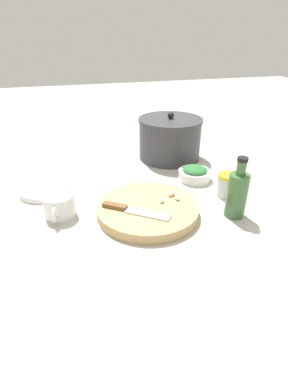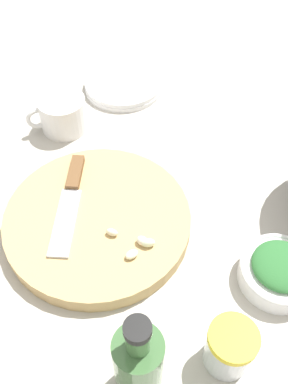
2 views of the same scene
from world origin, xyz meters
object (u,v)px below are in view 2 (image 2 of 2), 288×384
object	(u,v)px
garlic_cloves	(136,243)
plate_stack	(124,84)
cutting_board	(98,221)
herb_bowl	(279,271)
spice_jar	(230,348)
chef_knife	(70,197)
oil_bottle	(139,365)
coffee_mug	(62,114)

from	to	relation	value
garlic_cloves	plate_stack	xyz separation A→B (m)	(-0.39, 0.22, -0.03)
cutting_board	plate_stack	world-z (taller)	cutting_board
cutting_board	herb_bowl	size ratio (longest dim) A/B	2.53
spice_jar	chef_knife	bearing A→B (deg)	-170.61
spice_jar	plate_stack	size ratio (longest dim) A/B	0.45
cutting_board	oil_bottle	xyz separation A→B (m)	(0.26, -0.08, 0.06)
chef_knife	plate_stack	bearing A→B (deg)	-99.32
spice_jar	herb_bowl	bearing A→B (deg)	109.21
herb_bowl	oil_bottle	bearing A→B (deg)	-87.26
chef_knife	oil_bottle	world-z (taller)	oil_bottle
spice_jar	plate_stack	bearing A→B (deg)	161.38
coffee_mug	plate_stack	size ratio (longest dim) A/B	0.68
cutting_board	chef_knife	distance (m)	0.06
chef_knife	garlic_cloves	size ratio (longest dim) A/B	2.62
garlic_cloves	herb_bowl	world-z (taller)	herb_bowl
cutting_board	coffee_mug	distance (m)	0.27
plate_stack	cutting_board	bearing A→B (deg)	-37.95
garlic_cloves	spice_jar	bearing A→B (deg)	4.16
garlic_cloves	spice_jar	world-z (taller)	spice_jar
coffee_mug	chef_knife	bearing A→B (deg)	-22.76
garlic_cloves	oil_bottle	size ratio (longest dim) A/B	0.37
spice_jar	oil_bottle	world-z (taller)	oil_bottle
cutting_board	oil_bottle	distance (m)	0.27
cutting_board	garlic_cloves	xyz separation A→B (m)	(0.09, 0.02, 0.02)
spice_jar	cutting_board	bearing A→B (deg)	-172.67
herb_bowl	plate_stack	distance (m)	0.55
oil_bottle	chef_knife	bearing A→B (deg)	168.99
herb_bowl	coffee_mug	bearing A→B (deg)	-166.77
chef_knife	garlic_cloves	xyz separation A→B (m)	(0.14, 0.04, 0.00)
garlic_cloves	coffee_mug	world-z (taller)	coffee_mug
plate_stack	chef_knife	bearing A→B (deg)	-46.00
cutting_board	garlic_cloves	size ratio (longest dim) A/B	4.42
cutting_board	spice_jar	world-z (taller)	spice_jar
plate_stack	garlic_cloves	bearing A→B (deg)	-28.92
garlic_cloves	oil_bottle	bearing A→B (deg)	-31.46
spice_jar	plate_stack	world-z (taller)	spice_jar
chef_knife	oil_bottle	size ratio (longest dim) A/B	0.98
coffee_mug	cutting_board	bearing A→B (deg)	-14.12
garlic_cloves	cutting_board	bearing A→B (deg)	-165.24
herb_bowl	spice_jar	world-z (taller)	spice_jar
herb_bowl	spice_jar	bearing A→B (deg)	-70.79
cutting_board	chef_knife	bearing A→B (deg)	-160.41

